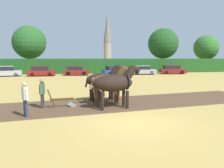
% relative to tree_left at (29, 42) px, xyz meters
% --- Properties ---
extents(ground_plane, '(240.00, 240.00, 0.00)m').
position_rel_tree_left_xyz_m(ground_plane, '(10.11, -34.52, -5.67)').
color(ground_plane, tan).
extents(plowed_furrow_strip, '(30.92, 8.36, 0.01)m').
position_rel_tree_left_xyz_m(plowed_furrow_strip, '(5.05, -31.14, -5.67)').
color(plowed_furrow_strip, brown).
rests_on(plowed_furrow_strip, ground).
extents(hedgerow, '(69.37, 1.21, 2.68)m').
position_rel_tree_left_xyz_m(hedgerow, '(10.11, -3.79, -4.33)').
color(hedgerow, '#1E511E').
rests_on(hedgerow, ground).
extents(tree_left, '(6.16, 6.16, 8.76)m').
position_rel_tree_left_xyz_m(tree_left, '(0.00, 0.00, 0.00)').
color(tree_left, brown).
rests_on(tree_left, ground).
extents(tree_center_left, '(6.19, 6.19, 8.84)m').
position_rel_tree_left_xyz_m(tree_center_left, '(26.29, -0.65, 0.07)').
color(tree_center_left, '#423323').
rests_on(tree_center_left, ground).
extents(tree_center, '(5.36, 5.36, 7.75)m').
position_rel_tree_left_xyz_m(tree_center, '(36.71, 0.22, -0.62)').
color(tree_center, '#4C3823').
rests_on(tree_center, ground).
extents(church_spire, '(2.86, 2.86, 18.57)m').
position_rel_tree_left_xyz_m(church_spire, '(20.44, 33.65, 4.05)').
color(church_spire, gray).
rests_on(church_spire, ground).
extents(draft_horse_lead_left, '(2.87, 1.29, 2.46)m').
position_rel_tree_left_xyz_m(draft_horse_lead_left, '(9.87, -31.73, -4.25)').
color(draft_horse_lead_left, black).
rests_on(draft_horse_lead_left, ground).
extents(draft_horse_lead_right, '(2.62, 1.12, 2.36)m').
position_rel_tree_left_xyz_m(draft_horse_lead_right, '(9.72, -30.53, -4.30)').
color(draft_horse_lead_right, '#513319').
rests_on(draft_horse_lead_right, ground).
extents(draft_horse_trail_left, '(2.73, 1.24, 2.41)m').
position_rel_tree_left_xyz_m(draft_horse_trail_left, '(9.56, -29.33, -4.30)').
color(draft_horse_trail_left, black).
rests_on(draft_horse_trail_left, ground).
extents(plow, '(1.60, 0.53, 1.13)m').
position_rel_tree_left_xyz_m(plow, '(7.08, -30.88, -5.35)').
color(plow, '#4C331E').
rests_on(plow, ground).
extents(farmer_at_plow, '(0.41, 0.64, 1.65)m').
position_rel_tree_left_xyz_m(farmer_at_plow, '(5.88, -30.89, -4.71)').
color(farmer_at_plow, '#38332D').
rests_on(farmer_at_plow, ground).
extents(farmer_beside_team, '(0.32, 0.64, 1.63)m').
position_rel_tree_left_xyz_m(farmer_beside_team, '(9.82, -27.58, -4.72)').
color(farmer_beside_team, '#38332D').
rests_on(farmer_beside_team, ground).
extents(farmer_onlooker_left, '(0.38, 0.62, 1.67)m').
position_rel_tree_left_xyz_m(farmer_onlooker_left, '(5.32, -32.65, -4.70)').
color(farmer_onlooker_left, '#28334C').
rests_on(farmer_onlooker_left, ground).
extents(parked_car_far_left, '(4.74, 2.59, 1.58)m').
position_rel_tree_left_xyz_m(parked_car_far_left, '(-2.31, -7.81, -4.92)').
color(parked_car_far_left, '#A8A8B2').
rests_on(parked_car_far_left, ground).
extents(parked_car_left, '(4.11, 1.82, 1.61)m').
position_rel_tree_left_xyz_m(parked_car_left, '(2.97, -8.16, -4.91)').
color(parked_car_left, maroon).
rests_on(parked_car_left, ground).
extents(parked_car_center_left, '(4.16, 2.27, 1.53)m').
position_rel_tree_left_xyz_m(parked_car_center_left, '(8.34, -7.68, -4.93)').
color(parked_car_center_left, maroon).
rests_on(parked_car_center_left, ground).
extents(parked_car_center, '(4.64, 2.49, 1.54)m').
position_rel_tree_left_xyz_m(parked_car_center, '(14.73, -8.26, -4.93)').
color(parked_car_center, navy).
rests_on(parked_car_center, ground).
extents(parked_car_center_right, '(4.27, 2.12, 1.50)m').
position_rel_tree_left_xyz_m(parked_car_center_right, '(19.55, -7.96, -4.94)').
color(parked_car_center_right, '#9E9EA8').
rests_on(parked_car_center_right, ground).
extents(parked_car_right, '(4.63, 2.42, 1.58)m').
position_rel_tree_left_xyz_m(parked_car_right, '(25.02, -7.76, -4.91)').
color(parked_car_right, maroon).
rests_on(parked_car_right, ground).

